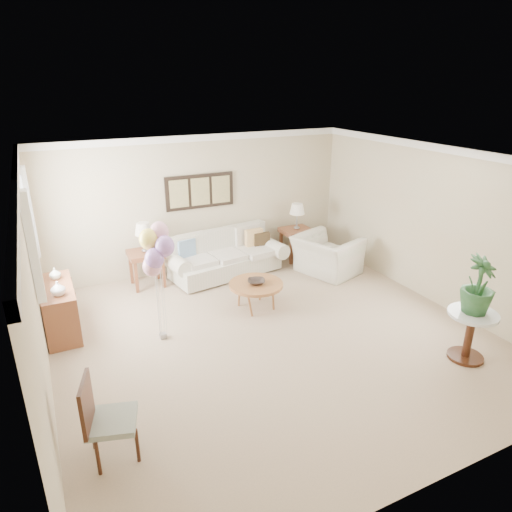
# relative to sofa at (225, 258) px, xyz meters

# --- Properties ---
(ground_plane) EXTENTS (6.00, 6.00, 0.00)m
(ground_plane) POSITION_rel_sofa_xyz_m (-0.26, -2.44, -0.33)
(ground_plane) COLOR tan
(room_shell) EXTENTS (6.04, 6.04, 2.60)m
(room_shell) POSITION_rel_sofa_xyz_m (-0.37, -2.35, 1.30)
(room_shell) COLOR beige
(room_shell) RESTS_ON ground
(wall_art_triptych) EXTENTS (1.35, 0.06, 0.65)m
(wall_art_triptych) POSITION_rel_sofa_xyz_m (-0.26, 0.52, 1.22)
(wall_art_triptych) COLOR black
(wall_art_triptych) RESTS_ON ground
(sofa) EXTENTS (2.40, 1.16, 0.84)m
(sofa) POSITION_rel_sofa_xyz_m (0.00, 0.00, 0.00)
(sofa) COLOR beige
(sofa) RESTS_ON ground
(end_table_left) EXTENTS (0.61, 0.55, 0.66)m
(end_table_left) POSITION_rel_sofa_xyz_m (-1.48, 0.12, 0.22)
(end_table_left) COLOR brown
(end_table_left) RESTS_ON ground
(end_table_right) EXTENTS (0.60, 0.55, 0.65)m
(end_table_right) POSITION_rel_sofa_xyz_m (1.65, 0.10, 0.22)
(end_table_right) COLOR brown
(end_table_right) RESTS_ON ground
(lamp_left) EXTENTS (0.31, 0.31, 0.54)m
(lamp_left) POSITION_rel_sofa_xyz_m (-1.48, 0.12, 0.74)
(lamp_left) COLOR gray
(lamp_left) RESTS_ON end_table_left
(lamp_right) EXTENTS (0.31, 0.31, 0.54)m
(lamp_right) POSITION_rel_sofa_xyz_m (1.65, 0.10, 0.73)
(lamp_right) COLOR gray
(lamp_right) RESTS_ON end_table_right
(coffee_table) EXTENTS (0.89, 0.89, 0.45)m
(coffee_table) POSITION_rel_sofa_xyz_m (-0.08, -1.55, 0.08)
(coffee_table) COLOR brown
(coffee_table) RESTS_ON ground
(decor_bowl) EXTENTS (0.37, 0.37, 0.07)m
(decor_bowl) POSITION_rel_sofa_xyz_m (-0.09, -1.57, 0.15)
(decor_bowl) COLOR #2B221E
(decor_bowl) RESTS_ON coffee_table
(armchair) EXTENTS (1.30, 1.39, 0.74)m
(armchair) POSITION_rel_sofa_xyz_m (1.79, -0.82, 0.04)
(armchair) COLOR beige
(armchair) RESTS_ON ground
(side_table) EXTENTS (0.64, 0.64, 0.69)m
(side_table) POSITION_rel_sofa_xyz_m (1.84, -4.10, 0.19)
(side_table) COLOR silver
(side_table) RESTS_ON ground
(potted_plant) EXTENTS (0.52, 0.52, 0.77)m
(potted_plant) POSITION_rel_sofa_xyz_m (1.85, -4.09, 0.75)
(potted_plant) COLOR #205224
(potted_plant) RESTS_ON side_table
(accent_chair) EXTENTS (0.57, 0.57, 0.95)m
(accent_chair) POSITION_rel_sofa_xyz_m (-2.81, -3.78, 0.16)
(accent_chair) COLOR gray
(accent_chair) RESTS_ON ground
(credenza) EXTENTS (0.46, 1.20, 0.74)m
(credenza) POSITION_rel_sofa_xyz_m (-3.02, -0.94, 0.04)
(credenza) COLOR brown
(credenza) RESTS_ON ground
(vase_white) EXTENTS (0.20, 0.20, 0.21)m
(vase_white) POSITION_rel_sofa_xyz_m (-3.00, -1.28, 0.51)
(vase_white) COLOR silver
(vase_white) RESTS_ON credenza
(vase_sage) EXTENTS (0.21, 0.21, 0.17)m
(vase_sage) POSITION_rel_sofa_xyz_m (-3.00, -0.66, 0.50)
(vase_sage) COLOR silver
(vase_sage) RESTS_ON credenza
(balloon_cluster) EXTENTS (0.44, 0.46, 1.74)m
(balloon_cluster) POSITION_rel_sofa_xyz_m (-1.72, -1.80, 1.06)
(balloon_cluster) COLOR gray
(balloon_cluster) RESTS_ON ground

